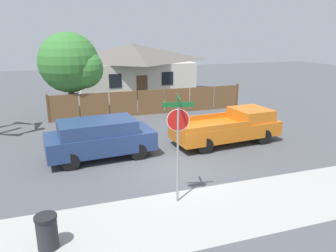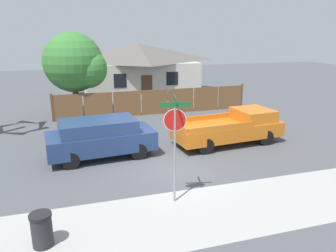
{
  "view_description": "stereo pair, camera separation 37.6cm",
  "coord_description": "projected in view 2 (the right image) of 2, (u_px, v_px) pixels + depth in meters",
  "views": [
    {
      "loc": [
        -4.14,
        -11.72,
        5.39
      ],
      "look_at": [
        0.08,
        0.7,
        1.6
      ],
      "focal_mm": 35.0,
      "sensor_mm": 36.0,
      "label": 1
    },
    {
      "loc": [
        -3.78,
        -11.84,
        5.39
      ],
      "look_at": [
        0.08,
        0.7,
        1.6
      ],
      "focal_mm": 35.0,
      "sensor_mm": 36.0,
      "label": 2
    }
  ],
  "objects": [
    {
      "name": "sidewalk_strip",
      "position": [
        206.0,
        212.0,
        10.13
      ],
      "size": [
        36.0,
        3.2,
        0.01
      ],
      "color": "#A3A39E",
      "rests_on": "ground"
    },
    {
      "name": "house",
      "position": [
        138.0,
        67.0,
        29.43
      ],
      "size": [
        10.4,
        7.27,
        4.42
      ],
      "color": "beige",
      "rests_on": "ground"
    },
    {
      "name": "trash_bin",
      "position": [
        42.0,
        230.0,
        8.45
      ],
      "size": [
        0.57,
        0.57,
        0.93
      ],
      "color": "#28282D",
      "rests_on": "ground"
    },
    {
      "name": "oak_tree",
      "position": [
        76.0,
        64.0,
        21.02
      ],
      "size": [
        4.01,
        3.82,
        5.41
      ],
      "color": "brown",
      "rests_on": "ground"
    },
    {
      "name": "orange_pickup",
      "position": [
        232.0,
        127.0,
        16.27
      ],
      "size": [
        5.53,
        2.47,
        1.63
      ],
      "rotation": [
        0.0,
        0.0,
        0.08
      ],
      "color": "orange",
      "rests_on": "ground"
    },
    {
      "name": "red_suv",
      "position": [
        101.0,
        137.0,
        14.4
      ],
      "size": [
        4.78,
        2.4,
        1.72
      ],
      "rotation": [
        0.0,
        0.0,
        0.08
      ],
      "color": "navy",
      "rests_on": "ground"
    },
    {
      "name": "stop_sign",
      "position": [
        175.0,
        132.0,
        10.14
      ],
      "size": [
        0.95,
        0.86,
        3.52
      ],
      "rotation": [
        0.0,
        0.0,
        -0.22
      ],
      "color": "gray",
      "rests_on": "ground"
    },
    {
      "name": "wooden_fence",
      "position": [
        155.0,
        102.0,
        22.0
      ],
      "size": [
        13.2,
        0.12,
        1.77
      ],
      "color": "brown",
      "rests_on": "ground"
    },
    {
      "name": "ground_plane",
      "position": [
        171.0,
        168.0,
        13.43
      ],
      "size": [
        80.0,
        80.0,
        0.0
      ],
      "primitive_type": "plane",
      "color": "#4C4F54"
    }
  ]
}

